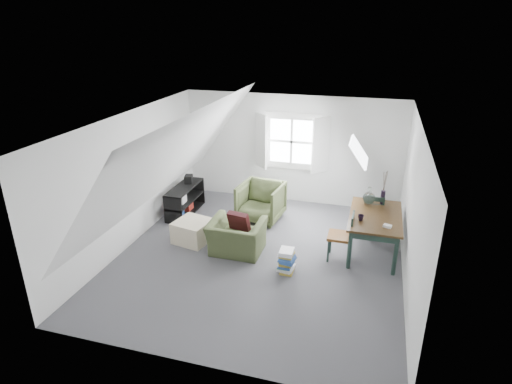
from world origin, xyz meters
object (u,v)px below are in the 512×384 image
(armchair_near, at_px, (237,252))
(ottoman, at_px, (193,231))
(media_shelf, at_px, (184,202))
(magazine_stack, at_px, (287,261))
(armchair_far, at_px, (261,219))
(dining_chair_far, at_px, (373,214))
(dining_chair_near, at_px, (342,236))
(dining_table, at_px, (375,220))

(armchair_near, height_order, ottoman, ottoman)
(media_shelf, relative_size, magazine_stack, 3.02)
(ottoman, bearing_deg, armchair_far, 52.30)
(armchair_far, height_order, dining_chair_far, dining_chair_far)
(dining_chair_far, bearing_deg, dining_chair_near, 45.08)
(ottoman, height_order, dining_chair_near, dining_chair_near)
(dining_table, relative_size, dining_chair_far, 1.67)
(media_shelf, bearing_deg, magazine_stack, -32.34)
(armchair_far, bearing_deg, magazine_stack, -55.95)
(armchair_far, xyz_separation_m, magazine_stack, (0.98, -1.88, 0.21))
(armchair_near, height_order, dining_chair_far, dining_chair_far)
(dining_table, height_order, dining_chair_far, dining_chair_far)
(armchair_far, xyz_separation_m, dining_chair_far, (2.32, -0.14, 0.47))
(media_shelf, bearing_deg, ottoman, -58.08)
(ottoman, bearing_deg, dining_chair_far, 19.29)
(ottoman, height_order, dining_chair_far, dining_chair_far)
(armchair_far, bearing_deg, armchair_near, -85.45)
(armchair_far, relative_size, media_shelf, 0.73)
(armchair_near, height_order, armchair_far, armchair_far)
(armchair_near, xyz_separation_m, magazine_stack, (1.03, -0.39, 0.21))
(dining_chair_far, bearing_deg, ottoman, -0.60)
(dining_chair_near, bearing_deg, dining_chair_far, 176.00)
(dining_table, relative_size, media_shelf, 1.24)
(magazine_stack, bearing_deg, dining_table, 38.17)
(ottoman, distance_m, media_shelf, 1.32)
(dining_table, xyz_separation_m, magazine_stack, (-1.39, -1.09, -0.46))
(magazine_stack, bearing_deg, dining_chair_far, 52.31)
(ottoman, bearing_deg, armchair_near, -10.76)
(dining_chair_far, xyz_separation_m, dining_chair_near, (-0.49, -1.06, -0.00))
(dining_chair_near, bearing_deg, dining_table, 148.28)
(armchair_far, height_order, dining_table, dining_table)
(magazine_stack, bearing_deg, armchair_far, 117.48)
(dining_table, bearing_deg, ottoman, -174.03)
(armchair_near, height_order, magazine_stack, magazine_stack)
(armchair_near, distance_m, dining_chair_near, 1.96)
(dining_table, bearing_deg, armchair_near, -166.64)
(armchair_far, distance_m, dining_table, 2.58)
(ottoman, relative_size, dining_table, 0.42)
(armchair_near, distance_m, dining_table, 2.60)
(armchair_far, relative_size, dining_chair_far, 0.99)
(armchair_far, relative_size, dining_table, 0.59)
(dining_table, distance_m, dining_chair_far, 0.68)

